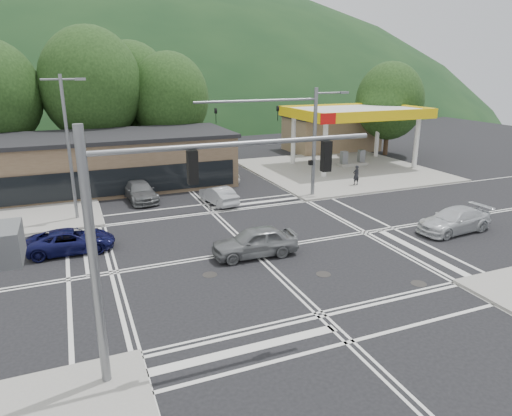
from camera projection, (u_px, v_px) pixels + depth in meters
name	position (u px, v px, depth m)	size (l,w,h in m)	color
ground	(253.00, 250.00, 24.40)	(120.00, 120.00, 0.00)	black
sidewalk_ne	(340.00, 170.00, 43.08)	(16.00, 16.00, 0.15)	gray
gas_station_canopy	(355.00, 115.00, 43.21)	(12.32, 8.34, 5.75)	silver
convenience_store	(331.00, 134.00, 53.19)	(10.00, 6.00, 3.80)	#846B4F
commercial_row	(78.00, 165.00, 35.90)	(24.00, 8.00, 4.00)	brown
hill_north	(105.00, 110.00, 103.84)	(252.00, 126.00, 140.00)	#163219
tree_n_b	(91.00, 85.00, 41.09)	(9.00, 9.00, 12.98)	#382619
tree_n_c	(169.00, 98.00, 44.02)	(7.60, 7.60, 10.87)	#382619
tree_n_e	(131.00, 90.00, 46.27)	(8.40, 8.40, 11.98)	#382619
tree_ne	(389.00, 101.00, 49.06)	(7.20, 7.20, 9.99)	#382619
streetlight_nw	(69.00, 141.00, 27.77)	(2.50, 0.25, 9.00)	slate
signal_mast_ne	(299.00, 130.00, 32.66)	(11.65, 0.30, 8.00)	slate
signal_mast_sw	(155.00, 220.00, 13.32)	(9.14, 0.28, 8.00)	slate
car_blue_west	(71.00, 241.00, 24.07)	(2.05, 4.45, 1.24)	#0D0F3C
car_grey_center	(255.00, 242.00, 23.54)	(1.80, 4.47, 1.52)	slate
car_silver_east	(454.00, 220.00, 27.02)	(1.97, 4.84, 1.41)	silver
car_queue_a	(218.00, 195.00, 32.52)	(1.35, 3.86, 1.27)	#A2A5A9
car_queue_b	(225.00, 172.00, 39.04)	(1.80, 4.47, 1.52)	silver
car_northbound	(140.00, 191.00, 33.38)	(1.94, 4.77, 1.38)	#585B5D
pedestrian	(356.00, 175.00, 37.11)	(0.59, 0.38, 1.61)	black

